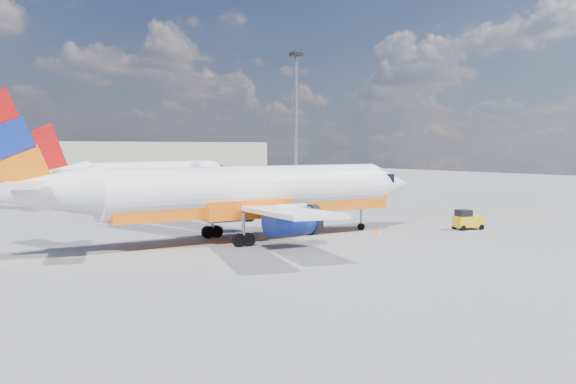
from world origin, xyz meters
TOP-DOWN VIEW (x-y plane):
  - ground at (0.00, 0.00)m, footprint 240.00×240.00m
  - taxi_line at (0.00, 3.00)m, footprint 70.00×0.15m
  - terminal_main at (5.00, 75.00)m, footprint 70.00×14.00m
  - main_jet at (-5.86, 3.07)m, footprint 35.46×28.01m
  - second_jet at (3.85, 42.16)m, footprint 32.45×24.72m
  - gse_tug at (13.50, -2.57)m, footprint 2.66×2.04m
  - traffic_cone at (5.34, -0.11)m, footprint 0.42×0.42m
  - floodlight_mast at (22.85, 34.94)m, footprint 1.48×1.48m

SIDE VIEW (x-z plane):
  - ground at x=0.00m, z-range 0.00..0.00m
  - taxi_line at x=0.00m, z-range 0.00..0.01m
  - traffic_cone at x=5.34m, z-range -0.01..0.59m
  - gse_tug at x=13.50m, z-range -0.05..1.67m
  - second_jet at x=3.85m, z-range -1.64..8.18m
  - main_jet at x=-5.86m, z-range -1.79..8.95m
  - terminal_main at x=5.00m, z-range 0.00..8.00m
  - floodlight_mast at x=22.85m, z-range 2.01..22.24m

